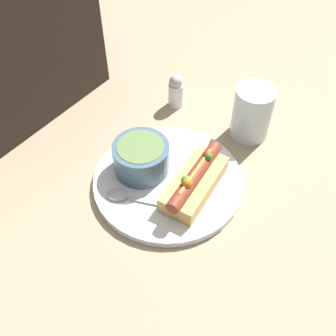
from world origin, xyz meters
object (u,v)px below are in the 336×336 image
Objects in this scene: soup_bowl at (141,156)px; salt_shaker at (176,91)px; hot_dog at (195,181)px; spoon at (127,197)px; drinking_glass at (252,113)px.

soup_bowl is 1.33× the size of salt_shaker.
hot_dog is 1.15× the size of spoon.
hot_dog is at bearing -82.24° from soup_bowl.
hot_dog is 0.12m from spoon.
soup_bowl is 0.21m from salt_shaker.
soup_bowl is 0.08m from spoon.
spoon is at bearing -162.40° from salt_shaker.
spoon is (-0.07, -0.02, -0.03)m from soup_bowl.
spoon is at bearing 162.83° from drinking_glass.
salt_shaker is at bearing 94.17° from drinking_glass.
salt_shaker is at bearing 17.80° from soup_bowl.
drinking_glass is (0.20, -0.00, 0.02)m from hot_dog.
drinking_glass reaches higher than spoon.
soup_bowl is 0.24m from drinking_glass.
soup_bowl is (-0.01, 0.11, 0.01)m from hot_dog.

